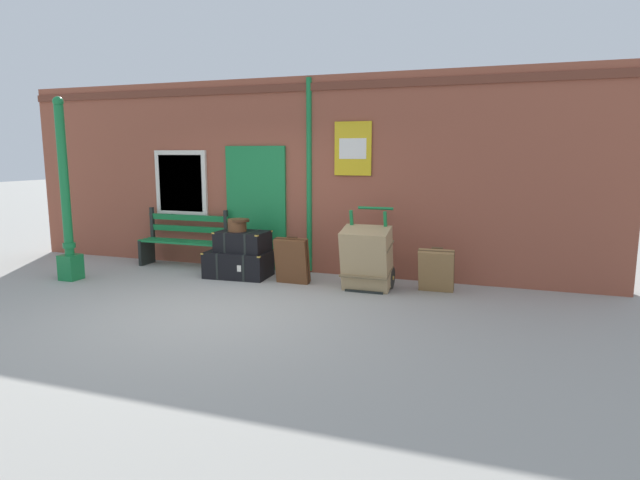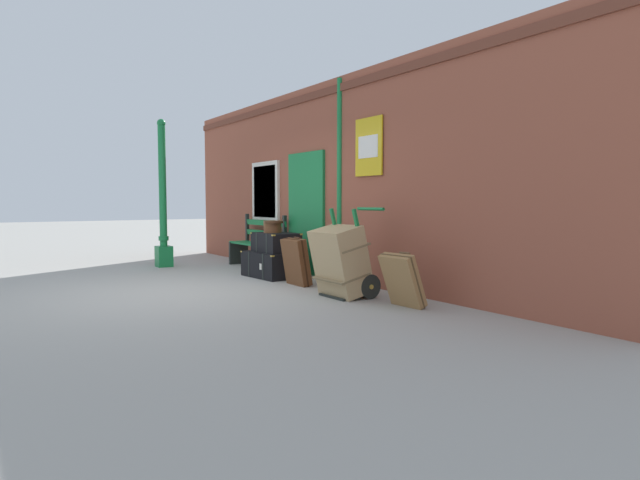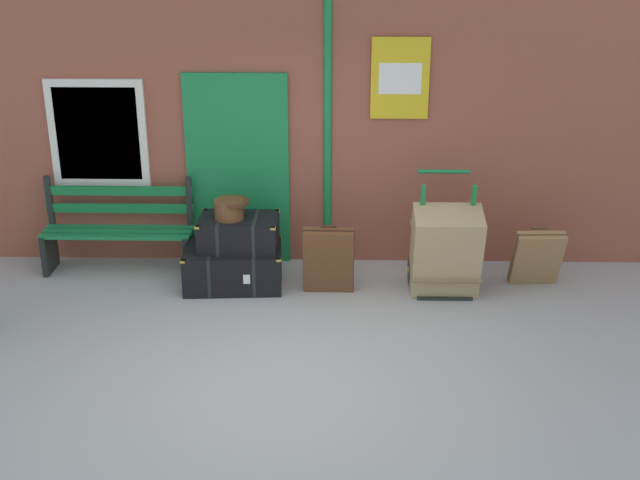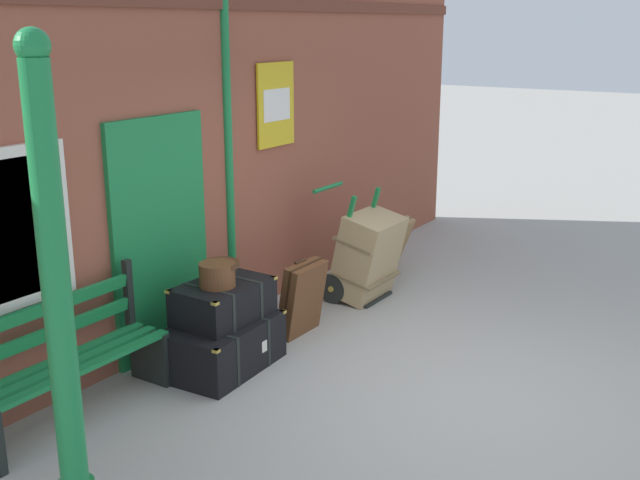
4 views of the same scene
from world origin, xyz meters
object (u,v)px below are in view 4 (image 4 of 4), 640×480
object	(u,v)px
suitcase_caramel	(393,245)
porters_trolley	(353,272)
large_brown_trunk	(368,256)
steamer_trunk_base	(223,345)
steamer_trunk_middle	(223,301)
lamp_post	(67,397)
suitcase_tan	(302,298)
round_hatbox	(218,273)
platform_bench	(67,362)

from	to	relation	value
suitcase_caramel	porters_trolley	bearing A→B (deg)	-178.63
porters_trolley	large_brown_trunk	world-z (taller)	porters_trolley
steamer_trunk_base	steamer_trunk_middle	world-z (taller)	steamer_trunk_middle
lamp_post	large_brown_trunk	world-z (taller)	lamp_post
suitcase_caramel	steamer_trunk_base	bearing A→B (deg)	-179.39
lamp_post	suitcase_caramel	size ratio (longest dim) A/B	4.27
suitcase_tan	suitcase_caramel	world-z (taller)	suitcase_tan
steamer_trunk_middle	suitcase_caramel	bearing A→B (deg)	-0.04
steamer_trunk_base	porters_trolley	size ratio (longest dim) A/B	0.89
round_hatbox	steamer_trunk_middle	bearing A→B (deg)	12.65
steamer_trunk_base	steamer_trunk_middle	xyz separation A→B (m)	(0.07, 0.04, 0.37)
steamer_trunk_middle	suitcase_tan	size ratio (longest dim) A/B	1.12
steamer_trunk_base	round_hatbox	xyz separation A→B (m)	(-0.01, 0.02, 0.64)
steamer_trunk_base	porters_trolley	bearing A→B (deg)	0.26
lamp_post	large_brown_trunk	xyz separation A→B (m)	(4.58, 0.89, -0.59)
porters_trolley	suitcase_caramel	bearing A→B (deg)	1.37
steamer_trunk_middle	large_brown_trunk	bearing A→B (deg)	-5.53
platform_bench	suitcase_tan	distance (m)	2.33
suitcase_caramel	steamer_trunk_middle	bearing A→B (deg)	179.96
lamp_post	suitcase_tan	distance (m)	3.59
platform_bench	steamer_trunk_middle	distance (m)	1.40
steamer_trunk_base	large_brown_trunk	xyz separation A→B (m)	(2.17, -0.17, 0.27)
lamp_post	porters_trolley	bearing A→B (deg)	13.17
platform_bench	large_brown_trunk	distance (m)	3.50
suitcase_tan	round_hatbox	bearing A→B (deg)	171.25
porters_trolley	large_brown_trunk	size ratio (longest dim) A/B	1.23
round_hatbox	suitcase_caramel	xyz separation A→B (m)	(3.15, 0.02, -0.53)
platform_bench	steamer_trunk_middle	bearing A→B (deg)	-15.10
lamp_post	suitcase_caramel	world-z (taller)	lamp_post
large_brown_trunk	suitcase_caramel	xyz separation A→B (m)	(0.97, 0.20, -0.15)
steamer_trunk_middle	suitcase_caramel	distance (m)	3.09
steamer_trunk_base	steamer_trunk_middle	bearing A→B (deg)	28.10
steamer_trunk_middle	porters_trolley	distance (m)	2.13
large_brown_trunk	steamer_trunk_middle	bearing A→B (deg)	174.47
lamp_post	suitcase_caramel	bearing A→B (deg)	11.16
steamer_trunk_middle	round_hatbox	bearing A→B (deg)	-167.35
round_hatbox	large_brown_trunk	size ratio (longest dim) A/B	0.37
steamer_trunk_middle	large_brown_trunk	xyz separation A→B (m)	(2.11, -0.20, -0.10)
steamer_trunk_base	large_brown_trunk	distance (m)	2.20
porters_trolley	suitcase_caramel	xyz separation A→B (m)	(0.97, 0.02, 0.06)
lamp_post	suitcase_caramel	distance (m)	5.71
large_brown_trunk	suitcase_tan	bearing A→B (deg)	178.43
lamp_post	round_hatbox	bearing A→B (deg)	24.26
steamer_trunk_base	large_brown_trunk	size ratio (longest dim) A/B	1.10
platform_bench	steamer_trunk_middle	size ratio (longest dim) A/B	1.96
suitcase_tan	suitcase_caramel	distance (m)	2.16
steamer_trunk_middle	suitcase_caramel	xyz separation A→B (m)	(3.08, -0.00, -0.25)
steamer_trunk_base	round_hatbox	distance (m)	0.64
steamer_trunk_middle	suitcase_caramel	size ratio (longest dim) A/B	1.24
steamer_trunk_base	suitcase_tan	bearing A→B (deg)	-7.83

